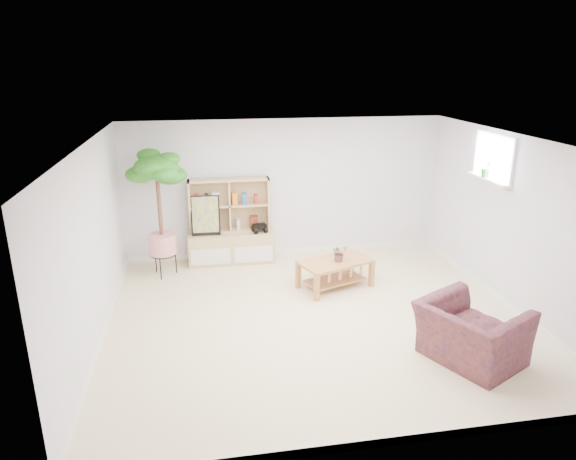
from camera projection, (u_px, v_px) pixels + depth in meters
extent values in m
cube|color=beige|center=(315.00, 318.00, 6.96)|extent=(5.50, 5.00, 0.01)
cube|color=white|center=(318.00, 140.00, 6.20)|extent=(5.50, 5.00, 0.01)
cube|color=white|center=(285.00, 188.00, 8.92)|extent=(5.50, 0.01, 2.40)
cube|color=white|center=(384.00, 330.00, 4.24)|extent=(5.50, 0.01, 2.40)
cube|color=white|center=(93.00, 247.00, 6.13)|extent=(0.01, 5.00, 2.40)
cube|color=white|center=(512.00, 223.00, 7.03)|extent=(0.01, 5.00, 2.40)
cube|color=white|center=(488.00, 179.00, 7.42)|extent=(0.14, 1.00, 0.04)
imported|color=#135318|center=(339.00, 253.00, 7.71)|extent=(0.29, 0.27, 0.26)
imported|color=#161835|center=(472.00, 330.00, 5.86)|extent=(1.32, 1.38, 0.79)
imported|color=#1C7016|center=(486.00, 168.00, 7.46)|extent=(0.17, 0.15, 0.25)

